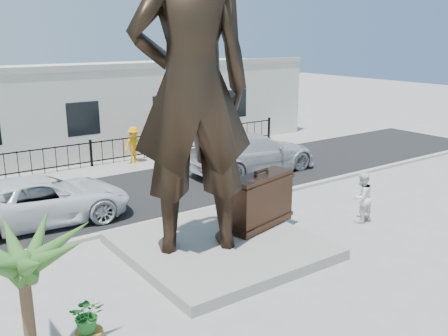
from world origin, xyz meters
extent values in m
plane|color=#9E9991|center=(0.00, 0.00, 0.00)|extent=(100.00, 100.00, 0.00)
cube|color=black|center=(0.00, 8.00, 0.01)|extent=(40.00, 7.00, 0.01)
cube|color=#A5A399|center=(0.00, 4.50, 0.06)|extent=(40.00, 0.25, 0.12)
cube|color=#9E9991|center=(0.00, 12.00, 0.01)|extent=(40.00, 2.50, 0.02)
cube|color=gray|center=(-0.50, 1.50, 0.15)|extent=(5.20, 5.20, 0.30)
cube|color=black|center=(0.00, 12.80, 0.60)|extent=(22.00, 0.10, 1.20)
cube|color=silver|center=(0.00, 17.00, 2.20)|extent=(28.00, 7.00, 4.40)
imported|color=black|center=(-1.30, 1.63, 4.72)|extent=(3.77, 3.15, 8.84)
cube|color=#332015|center=(1.19, 1.72, 1.13)|extent=(2.46, 1.28, 1.66)
imported|color=white|center=(4.65, 0.66, 0.85)|extent=(0.83, 0.65, 1.71)
imported|color=silver|center=(-3.98, 6.71, 0.80)|extent=(5.85, 3.07, 1.57)
imported|color=#B8BABD|center=(5.66, 7.64, 0.89)|extent=(6.18, 2.69, 1.77)
imported|color=orange|center=(1.98, 12.27, 0.90)|extent=(1.27, 0.92, 1.77)
imported|color=#216724|center=(-5.31, -0.83, 0.77)|extent=(0.84, 0.79, 0.75)
camera|label=1|loc=(-8.18, -9.46, 6.10)|focal=40.00mm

